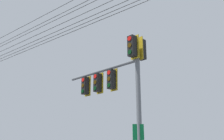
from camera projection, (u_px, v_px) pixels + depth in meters
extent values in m
cylinder|color=slate|center=(139.00, 118.00, 9.30)|extent=(0.20, 0.20, 5.79)
cylinder|color=slate|center=(100.00, 71.00, 11.62)|extent=(3.22, 3.71, 0.14)
cube|color=black|center=(132.00, 46.00, 9.90)|extent=(0.42, 0.42, 0.90)
cube|color=#B29319|center=(135.00, 47.00, 10.01)|extent=(0.32, 0.36, 1.04)
cylinder|color=red|center=(129.00, 38.00, 9.87)|extent=(0.15, 0.17, 0.20)
cylinder|color=#3C2703|center=(130.00, 45.00, 9.79)|extent=(0.15, 0.17, 0.20)
cylinder|color=black|center=(130.00, 52.00, 9.71)|extent=(0.15, 0.17, 0.20)
cube|color=black|center=(141.00, 50.00, 10.30)|extent=(0.42, 0.42, 0.90)
cube|color=#B29319|center=(139.00, 49.00, 10.18)|extent=(0.32, 0.36, 1.04)
cylinder|color=red|center=(144.00, 44.00, 10.49)|extent=(0.15, 0.17, 0.20)
cylinder|color=#3C2703|center=(144.00, 51.00, 10.41)|extent=(0.15, 0.17, 0.20)
cylinder|color=black|center=(144.00, 57.00, 10.32)|extent=(0.15, 0.17, 0.20)
cube|color=black|center=(111.00, 79.00, 10.91)|extent=(0.42, 0.42, 0.90)
cube|color=#B29319|center=(114.00, 80.00, 11.02)|extent=(0.31, 0.36, 1.04)
cylinder|color=red|center=(109.00, 72.00, 10.89)|extent=(0.15, 0.17, 0.20)
cylinder|color=#3C2703|center=(109.00, 79.00, 10.80)|extent=(0.15, 0.17, 0.20)
cylinder|color=black|center=(109.00, 85.00, 10.72)|extent=(0.15, 0.17, 0.20)
cube|color=black|center=(98.00, 83.00, 11.61)|extent=(0.42, 0.42, 0.90)
cube|color=#B29319|center=(100.00, 83.00, 11.72)|extent=(0.32, 0.35, 1.04)
cylinder|color=red|center=(95.00, 76.00, 11.58)|extent=(0.16, 0.17, 0.20)
cylinder|color=#3C2703|center=(95.00, 82.00, 11.50)|extent=(0.16, 0.17, 0.20)
cylinder|color=black|center=(95.00, 88.00, 11.41)|extent=(0.16, 0.17, 0.20)
cube|color=black|center=(85.00, 86.00, 12.30)|extent=(0.42, 0.42, 0.90)
cube|color=#B29319|center=(88.00, 86.00, 12.41)|extent=(0.32, 0.36, 1.04)
cylinder|color=red|center=(83.00, 80.00, 12.27)|extent=(0.15, 0.17, 0.20)
cylinder|color=#3C2703|center=(83.00, 85.00, 12.19)|extent=(0.15, 0.17, 0.20)
cylinder|color=black|center=(83.00, 91.00, 12.11)|extent=(0.15, 0.17, 0.20)
cube|color=#0C7238|center=(138.00, 132.00, 6.22)|extent=(0.30, 0.04, 0.41)
cube|color=white|center=(138.00, 132.00, 6.24)|extent=(0.24, 0.02, 0.35)
cylinder|color=black|center=(113.00, 15.00, 11.42)|extent=(21.93, 18.69, 0.71)
cylinder|color=black|center=(113.00, 11.00, 11.48)|extent=(21.93, 18.69, 0.71)
cylinder|color=black|center=(113.00, 7.00, 11.54)|extent=(21.93, 18.69, 0.71)
cylinder|color=black|center=(113.00, 0.00, 11.64)|extent=(21.93, 18.69, 0.71)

